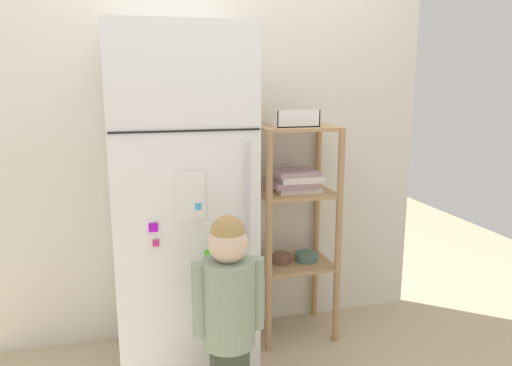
{
  "coord_description": "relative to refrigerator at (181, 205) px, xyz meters",
  "views": [
    {
      "loc": [
        -0.43,
        -2.32,
        1.45
      ],
      "look_at": [
        0.2,
        0.02,
        0.94
      ],
      "focal_mm": 34.1,
      "sensor_mm": 36.0,
      "label": 1
    }
  ],
  "objects": [
    {
      "name": "ground_plane",
      "position": [
        0.19,
        -0.02,
        -0.85
      ],
      "size": [
        6.0,
        6.0,
        0.0
      ],
      "primitive_type": "plane",
      "color": "tan"
    },
    {
      "name": "fruit_bin",
      "position": [
        0.64,
        0.15,
        0.4
      ],
      "size": [
        0.24,
        0.17,
        0.09
      ],
      "color": "white",
      "rests_on": "pantry_shelf_unit"
    },
    {
      "name": "pantry_shelf_unit",
      "position": [
        0.65,
        0.15,
        -0.09
      ],
      "size": [
        0.43,
        0.35,
        1.21
      ],
      "color": "tan",
      "rests_on": "ground"
    },
    {
      "name": "child_standing",
      "position": [
        0.13,
        -0.53,
        -0.28
      ],
      "size": [
        0.3,
        0.22,
        0.93
      ],
      "color": "#3D4736",
      "rests_on": "ground"
    },
    {
      "name": "refrigerator",
      "position": [
        0.0,
        0.0,
        0.0
      ],
      "size": [
        0.64,
        0.68,
        1.7
      ],
      "color": "white",
      "rests_on": "ground"
    },
    {
      "name": "kitchen_wall_back",
      "position": [
        0.19,
        0.35,
        0.25
      ],
      "size": [
        2.59,
        0.03,
        2.2
      ],
      "primitive_type": "cube",
      "color": "silver",
      "rests_on": "ground"
    }
  ]
}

